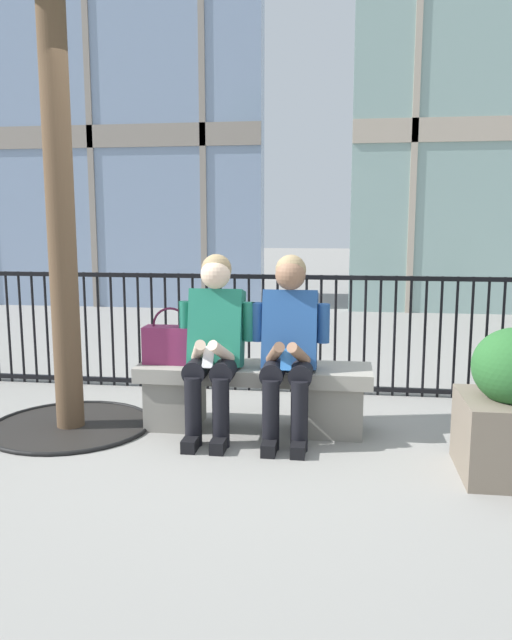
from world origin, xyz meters
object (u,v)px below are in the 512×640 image
object	(u,v)px
stone_bench	(254,391)
handbag_on_bench	(171,344)
seated_person_companion	(289,341)
seated_person_with_phone	(214,339)

from	to	relation	value
stone_bench	handbag_on_bench	xyz separation A→B (m)	(-0.58, -0.01, 0.32)
seated_person_companion	seated_person_with_phone	bearing A→B (deg)	180.00
stone_bench	handbag_on_bench	distance (m)	0.66
stone_bench	seated_person_with_phone	distance (m)	0.47
stone_bench	seated_person_with_phone	world-z (taller)	seated_person_with_phone
seated_person_companion	stone_bench	bearing A→B (deg)	152.74
stone_bench	seated_person_companion	size ratio (longest dim) A/B	1.32
stone_bench	seated_person_companion	xyz separation A→B (m)	(0.25, -0.13, 0.38)
seated_person_companion	handbag_on_bench	xyz separation A→B (m)	(-0.83, 0.12, -0.06)
stone_bench	seated_person_companion	world-z (taller)	seated_person_companion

